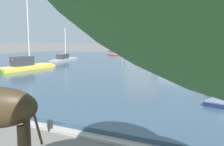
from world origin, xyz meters
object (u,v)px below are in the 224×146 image
sailboat_yellow (29,67)px  mooring_bollard (50,125)px  sailboat_red (123,55)px  sailboat_grey (66,60)px

sailboat_yellow → mooring_bollard: 21.78m
sailboat_red → mooring_bollard: (17.07, -44.59, -0.08)m
mooring_bollard → sailboat_grey: bearing=126.3°
sailboat_yellow → sailboat_red: 29.85m
sailboat_red → mooring_bollard: 47.74m
sailboat_red → mooring_bollard: bearing=-69.1°
sailboat_red → mooring_bollard: size_ratio=15.56×
sailboat_yellow → sailboat_red: (-1.05, 29.83, -0.30)m
sailboat_grey → mooring_bollard: 32.87m
sailboat_grey → sailboat_yellow: bearing=-73.7°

